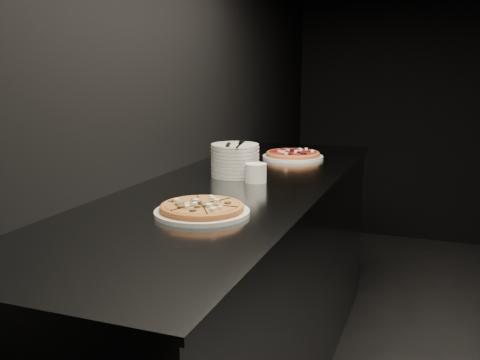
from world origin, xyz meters
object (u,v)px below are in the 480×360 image
(counter, at_px, (237,289))
(cutlery, at_px, (235,144))
(pizza_mushroom, at_px, (202,209))
(ramekin, at_px, (256,172))
(pizza_tomato, at_px, (293,155))
(plate_stack, at_px, (235,160))

(counter, bearing_deg, cutlery, 112.84)
(cutlery, bearing_deg, pizza_mushroom, -95.62)
(pizza_mushroom, xyz_separation_m, cutlery, (-0.12, 0.62, 0.12))
(pizza_mushroom, distance_m, ramekin, 0.53)
(pizza_mushroom, bearing_deg, counter, 97.91)
(pizza_tomato, distance_m, cutlery, 0.57)
(plate_stack, relative_size, cutlery, 0.93)
(plate_stack, height_order, cutlery, cutlery)
(pizza_mushroom, relative_size, pizza_tomato, 0.87)
(counter, distance_m, plate_stack, 0.55)
(plate_stack, bearing_deg, pizza_tomato, 77.44)
(counter, xyz_separation_m, pizza_mushroom, (0.07, -0.48, 0.48))
(pizza_mushroom, distance_m, cutlery, 0.64)
(pizza_mushroom, height_order, ramekin, ramekin)
(pizza_mushroom, height_order, pizza_tomato, pizza_tomato)
(counter, xyz_separation_m, pizza_tomato, (0.05, 0.68, 0.48))
(counter, distance_m, cutlery, 0.62)
(cutlery, bearing_deg, pizza_tomato, 61.70)
(cutlery, relative_size, ramekin, 2.50)
(cutlery, bearing_deg, ramekin, -51.59)
(pizza_tomato, distance_m, ramekin, 0.63)
(pizza_mushroom, relative_size, cutlery, 1.38)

